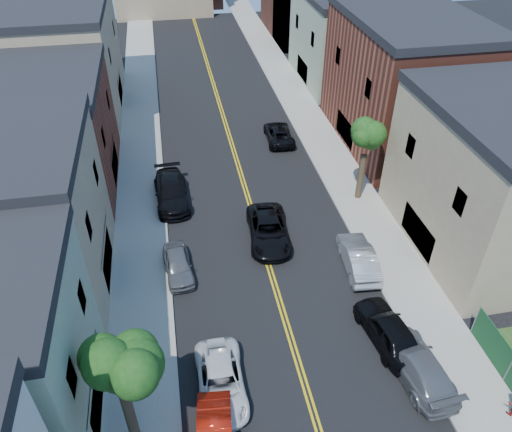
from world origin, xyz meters
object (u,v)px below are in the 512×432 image
white_pickup (221,382)px  grey_car_left (178,265)px  grey_car_right (418,364)px  black_suv_lane (268,230)px  silver_car_right (358,258)px  black_car_left (171,192)px  dark_car_right_far (279,133)px  black_car_right (389,330)px

white_pickup → grey_car_left: size_ratio=1.22×
grey_car_right → black_suv_lane: grey_car_right is taller
silver_car_right → black_suv_lane: bearing=-31.9°
grey_car_left → grey_car_right: size_ratio=0.75×
grey_car_left → black_car_left: bearing=85.1°
black_car_left → grey_car_right: (11.00, -16.97, -0.05)m
black_car_left → silver_car_right: 14.17m
grey_car_right → dark_car_right_far: grey_car_right is taller
black_car_right → dark_car_right_far: size_ratio=1.02×
black_car_right → black_car_left: bearing=-62.1°
white_pickup → black_suv_lane: black_suv_lane is taller
black_suv_lane → silver_car_right: bearing=-32.0°
black_suv_lane → dark_car_right_far: bearing=79.2°
dark_car_right_far → grey_car_left: bearing=60.3°
white_pickup → grey_car_right: bearing=-4.5°
white_pickup → silver_car_right: 11.63m
grey_car_right → silver_car_right: size_ratio=1.11×
grey_car_left → black_car_right: 12.63m
grey_car_right → dark_car_right_far: 24.50m
dark_car_right_far → silver_car_right: bearing=96.9°
black_car_left → silver_car_right: bearing=-42.5°
silver_car_right → white_pickup: bearing=41.6°
grey_car_right → grey_car_left: bearing=-44.8°
white_pickup → black_suv_lane: 11.48m
silver_car_right → black_car_left: bearing=-35.2°
white_pickup → black_suv_lane: size_ratio=0.88×
white_pickup → grey_car_left: bearing=101.0°
black_suv_lane → grey_car_right: bearing=-61.5°
grey_car_right → dark_car_right_far: size_ratio=1.10×
black_car_left → dark_car_right_far: (9.66, 7.50, -0.15)m
grey_car_right → dark_car_right_far: bearing=-91.4°
grey_car_right → black_car_right: bearing=-79.9°
black_car_left → grey_car_left: bearing=-92.3°
black_car_left → silver_car_right: black_car_left is taller
white_pickup → black_car_right: size_ratio=0.99×
black_car_left → silver_car_right: size_ratio=1.19×
dark_car_right_far → white_pickup: bearing=73.8°
black_car_right → black_suv_lane: size_ratio=0.89×
white_pickup → grey_car_right: (9.50, -0.89, 0.09)m
dark_car_right_far → black_suv_lane: black_suv_lane is taller
grey_car_right → black_car_right: (-0.57, 2.21, 0.07)m
black_car_left → grey_car_right: 20.22m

